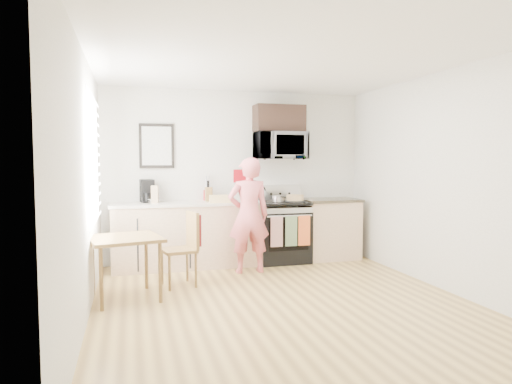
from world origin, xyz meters
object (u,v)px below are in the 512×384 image
object	(u,v)px
dining_table	(125,244)
chair	(189,238)
microwave	(280,146)
range	(282,233)
cake	(295,199)
person	(249,215)

from	to	relation	value
dining_table	chair	size ratio (longest dim) A/B	0.84
microwave	dining_table	world-z (taller)	microwave
range	cake	bearing A→B (deg)	-52.36
person	range	bearing A→B (deg)	-140.15
range	chair	size ratio (longest dim) A/B	1.27
range	microwave	world-z (taller)	microwave
microwave	dining_table	xyz separation A→B (m)	(-2.28, -1.44, -1.14)
person	chair	bearing A→B (deg)	26.49
microwave	cake	distance (m)	0.85
microwave	cake	xyz separation A→B (m)	(0.14, -0.29, -0.79)
person	chair	size ratio (longest dim) A/B	1.74
range	person	distance (m)	0.91
dining_table	microwave	bearing A→B (deg)	32.23
range	person	size ratio (longest dim) A/B	0.73
range	microwave	bearing A→B (deg)	90.06
cake	range	bearing A→B (deg)	127.64
chair	cake	world-z (taller)	cake
dining_table	chair	xyz separation A→B (m)	(0.75, 0.39, -0.03)
person	cake	size ratio (longest dim) A/B	5.04
dining_table	cake	xyz separation A→B (m)	(2.42, 1.15, 0.36)
chair	person	bearing A→B (deg)	13.74
microwave	dining_table	distance (m)	2.93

